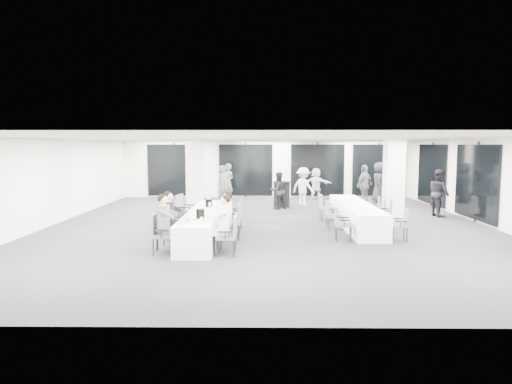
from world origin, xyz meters
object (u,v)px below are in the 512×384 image
at_px(chair_side_left_mid, 332,213).
at_px(standing_guest_h, 439,190).
at_px(banquet_table_main, 204,225).
at_px(ice_bucket_far, 209,203).
at_px(chair_main_left_second, 165,225).
at_px(chair_main_right_near, 229,233).
at_px(chair_main_left_far, 184,209).
at_px(chair_main_right_mid, 234,219).
at_px(standing_guest_b, 278,188).
at_px(banquet_table_side, 356,215).
at_px(chair_main_left_near, 160,232).
at_px(chair_side_left_near, 341,222).
at_px(chair_main_left_mid, 173,221).
at_px(standing_guest_d, 365,183).
at_px(chair_main_right_far, 237,212).
at_px(chair_side_right_near, 402,223).
at_px(standing_guest_f, 316,182).
at_px(standing_guest_g, 228,180).
at_px(chair_main_right_second, 231,229).
at_px(chair_main_right_fourth, 235,217).
at_px(chair_side_right_far, 375,208).
at_px(chair_side_right_mid, 386,212).
at_px(standing_guest_a, 223,182).
at_px(cocktail_table, 282,194).
at_px(standing_guest_c, 303,184).
at_px(standing_guest_e, 379,180).
at_px(chair_main_left_fourth, 179,216).
at_px(ice_bucket_near, 200,214).
at_px(chair_side_left_far, 324,206).

bearing_deg(chair_side_left_mid, standing_guest_h, 120.72).
height_order(banquet_table_main, ice_bucket_far, ice_bucket_far).
xyz_separation_m(chair_main_left_second, chair_main_right_near, (1.67, -0.76, -0.05)).
bearing_deg(chair_main_left_far, chair_main_right_mid, 54.19).
bearing_deg(standing_guest_b, banquet_table_side, 90.36).
bearing_deg(chair_main_left_near, chair_side_left_near, 108.13).
bearing_deg(chair_main_left_mid, standing_guest_d, 137.91).
height_order(chair_main_left_mid, chair_main_right_near, chair_main_right_near).
bearing_deg(chair_main_right_far, chair_side_right_near, -117.59).
xyz_separation_m(standing_guest_f, standing_guest_g, (-4.11, -0.83, 0.13)).
height_order(chair_main_left_second, standing_guest_b, standing_guest_b).
xyz_separation_m(chair_main_right_second, standing_guest_b, (1.44, 7.00, 0.35)).
height_order(chair_main_right_fourth, chair_side_right_far, chair_main_right_fourth).
relative_size(chair_main_left_far, chair_side_left_mid, 1.17).
distance_m(banquet_table_main, chair_main_left_near, 2.05).
bearing_deg(chair_main_left_far, standing_guest_b, 153.99).
bearing_deg(chair_side_right_near, chair_side_right_far, 5.81).
height_order(chair_main_left_near, chair_side_right_mid, chair_main_left_near).
bearing_deg(chair_main_left_near, chair_main_left_mid, 178.66).
distance_m(chair_main_left_mid, chair_side_left_mid, 4.82).
bearing_deg(ice_bucket_far, chair_main_right_far, 41.24).
bearing_deg(chair_side_left_near, standing_guest_a, -147.23).
bearing_deg(cocktail_table, standing_guest_b, -105.41).
relative_size(chair_main_right_mid, chair_side_right_near, 1.13).
bearing_deg(banquet_table_main, cocktail_table, 69.11).
xyz_separation_m(banquet_table_side, standing_guest_a, (-4.63, 5.45, 0.59)).
height_order(standing_guest_a, standing_guest_c, standing_guest_a).
bearing_deg(standing_guest_b, standing_guest_c, -167.20).
relative_size(banquet_table_side, chair_main_right_fourth, 5.49).
xyz_separation_m(banquet_table_main, chair_main_right_fourth, (0.83, 0.48, 0.14)).
relative_size(chair_main_right_second, standing_guest_e, 0.43).
height_order(chair_main_left_mid, standing_guest_b, standing_guest_b).
height_order(chair_main_right_second, standing_guest_h, standing_guest_h).
bearing_deg(chair_main_left_fourth, banquet_table_main, 60.29).
bearing_deg(chair_main_right_near, standing_guest_h, -51.54).
bearing_deg(standing_guest_f, chair_main_right_second, 94.66).
bearing_deg(chair_side_right_far, banquet_table_main, 126.21).
bearing_deg(chair_main_left_fourth, standing_guest_f, 156.12).
height_order(chair_main_right_far, ice_bucket_near, ice_bucket_near).
bearing_deg(chair_side_right_far, chair_side_right_near, -169.89).
height_order(chair_main_left_fourth, chair_main_right_far, chair_main_left_fourth).
distance_m(chair_main_right_near, chair_side_left_far, 5.67).
relative_size(chair_side_left_far, standing_guest_e, 0.44).
height_order(standing_guest_b, standing_guest_d, standing_guest_d).
distance_m(standing_guest_g, ice_bucket_far, 7.19).
distance_m(chair_main_right_mid, chair_side_left_far, 4.20).
xyz_separation_m(standing_guest_b, standing_guest_f, (1.91, 3.23, -0.00)).
distance_m(chair_main_right_fourth, chair_side_left_mid, 3.03).
bearing_deg(standing_guest_d, banquet_table_side, 31.12).
distance_m(chair_main_right_second, standing_guest_a, 8.52).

